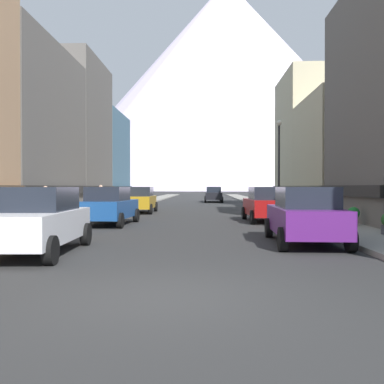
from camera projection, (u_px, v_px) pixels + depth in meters
The scene contains 19 objects.
ground_plane at pixel (162, 297), 6.88m from camera, with size 400.00×400.00×0.00m, color #2E2E2E.
sidewalk_left at pixel (135, 204), 42.06m from camera, with size 2.50×100.00×0.15m, color gray.
sidewalk_right at pixel (262, 204), 41.65m from camera, with size 2.50×100.00×0.15m, color gray.
storefront_left_2 at pixel (46, 138), 33.43m from camera, with size 9.03×8.19×11.64m.
storefront_left_3 at pixel (81, 161), 41.98m from camera, with size 8.57×8.63×8.99m.
storefront_right_2 at pixel (372, 157), 28.82m from camera, with size 9.22×8.41×7.86m.
storefront_right_3 at pixel (329, 143), 37.35m from camera, with size 8.45×8.62×11.58m.
car_left_0 at pixel (37, 220), 11.36m from camera, with size 2.22×4.47×1.78m.
car_left_1 at pixel (109, 206), 19.85m from camera, with size 2.24×4.48×1.78m.
car_left_2 at pixel (140, 200), 29.12m from camera, with size 2.12×4.43×1.78m.
car_right_0 at pixel (305, 215), 13.21m from camera, with size 2.18×4.46×1.78m.
car_right_1 at pixel (266, 204), 21.67m from camera, with size 2.19×4.46×1.78m.
car_driving_0 at pixel (214, 194), 48.26m from camera, with size 2.06×4.40×1.78m.
car_driving_1 at pixel (213, 194), 50.33m from camera, with size 2.06×4.40×1.78m.
potted_plant_0 at pixel (354, 215), 18.08m from camera, with size 0.51×0.51×0.77m.
pedestrian_0 at pixel (101, 199), 28.19m from camera, with size 0.36×0.36×1.75m.
pedestrian_1 at pixel (46, 207), 18.47m from camera, with size 0.36×0.36×1.67m.
streetlamp_right at pixel (279, 152), 26.93m from camera, with size 0.36×0.36×5.86m.
mountain_backdrop at pixel (227, 85), 265.46m from camera, with size 219.14×219.14×130.14m, color silver.
Camera 1 is at (0.71, -6.84, 1.79)m, focal length 39.82 mm.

